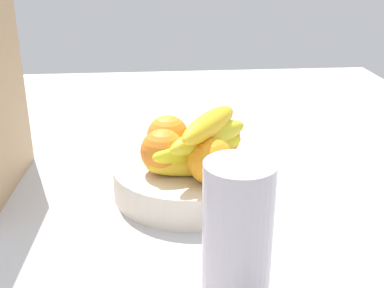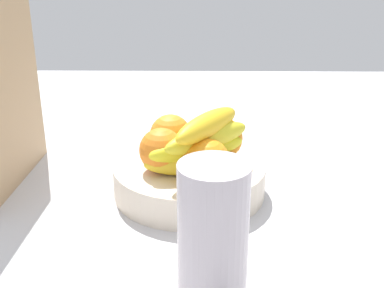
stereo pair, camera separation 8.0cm
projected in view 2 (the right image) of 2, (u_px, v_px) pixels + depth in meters
ground_plane at (189, 200)px, 88.95cm from camera, size 180.00×140.00×3.00cm
fruit_bowl at (192, 180)px, 86.88cm from camera, size 26.60×26.60×5.56cm
orange_front_left at (171, 135)px, 88.93cm from camera, size 7.51×7.51×7.51cm
orange_front_right at (161, 150)px, 82.45cm from camera, size 7.51×7.51×7.51cm
orange_center at (207, 162)px, 78.04cm from camera, size 7.51×7.51×7.51cm
orange_back_left at (222, 138)px, 87.52cm from camera, size 7.51×7.51×7.51cm
banana_bunch at (202, 144)px, 80.96cm from camera, size 16.44×18.40×10.60cm
cutting_board at (3, 89)px, 85.54cm from camera, size 28.05×3.17×36.00cm
thermos_tumbler at (213, 237)px, 58.00cm from camera, size 8.41×8.41×18.72cm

